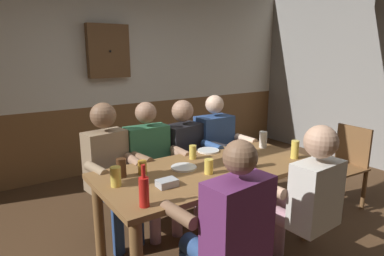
% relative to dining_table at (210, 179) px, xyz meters
% --- Properties ---
extents(ground_plane, '(7.81, 7.81, 0.00)m').
position_rel_dining_table_xyz_m(ground_plane, '(0.00, -0.02, -0.65)').
color(ground_plane, '#4C331E').
extents(back_wall_upper, '(6.51, 0.12, 1.76)m').
position_rel_dining_table_xyz_m(back_wall_upper, '(0.00, 2.46, 1.16)').
color(back_wall_upper, silver).
extents(back_wall_wainscot, '(6.51, 0.12, 0.94)m').
position_rel_dining_table_xyz_m(back_wall_wainscot, '(0.00, 2.46, -0.18)').
color(back_wall_wainscot, brown).
rests_on(back_wall_wainscot, ground_plane).
extents(dining_table, '(1.81, 0.87, 0.76)m').
position_rel_dining_table_xyz_m(dining_table, '(0.00, 0.00, 0.00)').
color(dining_table, brown).
rests_on(dining_table, ground_plane).
extents(person_0, '(0.54, 0.54, 1.24)m').
position_rel_dining_table_xyz_m(person_0, '(-0.60, 0.66, 0.04)').
color(person_0, '#997F60').
rests_on(person_0, ground_plane).
extents(person_1, '(0.56, 0.53, 1.22)m').
position_rel_dining_table_xyz_m(person_1, '(-0.21, 0.65, 0.01)').
color(person_1, '#33724C').
rests_on(person_1, ground_plane).
extents(person_2, '(0.58, 0.60, 1.20)m').
position_rel_dining_table_xyz_m(person_2, '(0.22, 0.67, 0.02)').
color(person_2, black).
rests_on(person_2, ground_plane).
extents(person_3, '(0.54, 0.52, 1.22)m').
position_rel_dining_table_xyz_m(person_3, '(0.61, 0.67, 0.02)').
color(person_3, '#2D4C84').
rests_on(person_3, ground_plane).
extents(person_4, '(0.58, 0.53, 1.20)m').
position_rel_dining_table_xyz_m(person_4, '(-0.37, -0.67, 0.01)').
color(person_4, '#6B2D66').
rests_on(person_4, ground_plane).
extents(person_5, '(0.53, 0.53, 1.19)m').
position_rel_dining_table_xyz_m(person_5, '(0.36, -0.65, 0.01)').
color(person_5, silver).
rests_on(person_5, ground_plane).
extents(chair_empty_near_left, '(0.47, 0.47, 0.88)m').
position_rel_dining_table_xyz_m(chair_empty_near_left, '(1.75, -0.13, -0.18)').
color(chair_empty_near_left, brown).
rests_on(chair_empty_near_left, ground_plane).
extents(condiment_caddy, '(0.14, 0.10, 0.05)m').
position_rel_dining_table_xyz_m(condiment_caddy, '(-0.48, -0.14, 0.13)').
color(condiment_caddy, '#B2B7BC').
rests_on(condiment_caddy, dining_table).
extents(plate_0, '(0.21, 0.21, 0.01)m').
position_rel_dining_table_xyz_m(plate_0, '(-0.19, 0.10, 0.11)').
color(plate_0, white).
rests_on(plate_0, dining_table).
extents(plate_1, '(0.20, 0.20, 0.01)m').
position_rel_dining_table_xyz_m(plate_1, '(0.24, 0.35, 0.11)').
color(plate_1, white).
rests_on(plate_1, dining_table).
extents(bottle_0, '(0.07, 0.07, 0.24)m').
position_rel_dining_table_xyz_m(bottle_0, '(-0.02, -0.34, 0.20)').
color(bottle_0, gold).
rests_on(bottle_0, dining_table).
extents(bottle_1, '(0.06, 0.06, 0.26)m').
position_rel_dining_table_xyz_m(bottle_1, '(-0.75, -0.33, 0.21)').
color(bottle_1, red).
rests_on(bottle_1, dining_table).
extents(pint_glass_0, '(0.07, 0.07, 0.11)m').
position_rel_dining_table_xyz_m(pint_glass_0, '(-0.52, 0.17, 0.16)').
color(pint_glass_0, gold).
rests_on(pint_glass_0, dining_table).
extents(pint_glass_1, '(0.07, 0.07, 0.12)m').
position_rel_dining_table_xyz_m(pint_glass_1, '(-0.10, -0.11, 0.16)').
color(pint_glass_1, '#E5C64C').
rests_on(pint_glass_1, dining_table).
extents(pint_glass_2, '(0.07, 0.07, 0.16)m').
position_rel_dining_table_xyz_m(pint_glass_2, '(0.75, -0.24, 0.19)').
color(pint_glass_2, '#E5C64C').
rests_on(pint_glass_2, dining_table).
extents(pint_glass_3, '(0.06, 0.06, 0.12)m').
position_rel_dining_table_xyz_m(pint_glass_3, '(0.00, 0.25, 0.17)').
color(pint_glass_3, '#E5C64C').
rests_on(pint_glass_3, dining_table).
extents(pint_glass_4, '(0.07, 0.07, 0.14)m').
position_rel_dining_table_xyz_m(pint_glass_4, '(-0.68, 0.20, 0.18)').
color(pint_glass_4, '#4C2D19').
rests_on(pint_glass_4, dining_table).
extents(pint_glass_5, '(0.07, 0.07, 0.16)m').
position_rel_dining_table_xyz_m(pint_glass_5, '(0.76, 0.16, 0.19)').
color(pint_glass_5, white).
rests_on(pint_glass_5, dining_table).
extents(pint_glass_6, '(0.07, 0.07, 0.14)m').
position_rel_dining_table_xyz_m(pint_glass_6, '(-0.78, 0.06, 0.18)').
color(pint_glass_6, '#E5C64C').
rests_on(pint_glass_6, dining_table).
extents(pint_glass_7, '(0.07, 0.07, 0.15)m').
position_rel_dining_table_xyz_m(pint_glass_7, '(0.27, -0.19, 0.18)').
color(pint_glass_7, '#4C2D19').
rests_on(pint_glass_7, dining_table).
extents(wall_dart_cabinet, '(0.56, 0.15, 0.70)m').
position_rel_dining_table_xyz_m(wall_dart_cabinet, '(0.05, 2.33, 1.03)').
color(wall_dart_cabinet, brown).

